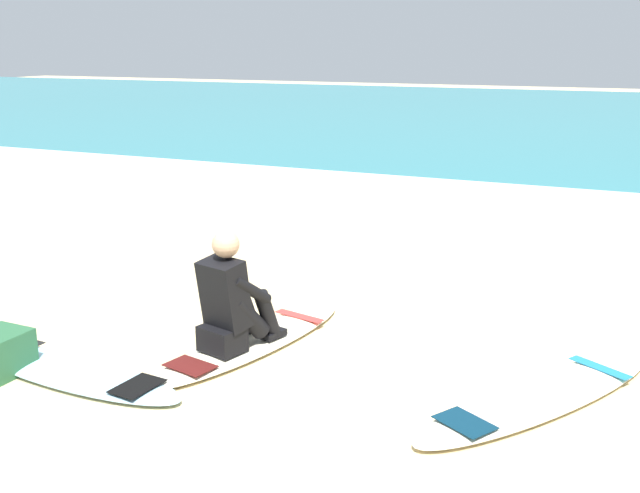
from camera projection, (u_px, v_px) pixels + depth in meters
ground_plane at (243, 365)px, 5.83m from camera, size 80.00×80.00×0.00m
sea at (572, 117)px, 24.58m from camera, size 80.00×28.00×0.10m
breaking_foam at (474, 189)px, 12.52m from camera, size 80.00×0.90×0.11m
surfboard_main at (253, 341)px, 6.19m from camera, size 0.97×2.26×0.08m
surfer_seated at (232, 303)px, 5.91m from camera, size 0.50×0.76×0.95m
surfboard_spare_near at (70, 371)px, 5.63m from camera, size 2.10×0.70×0.08m
surfboard_spare_far at (541, 396)px, 5.24m from camera, size 1.63×2.32×0.08m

